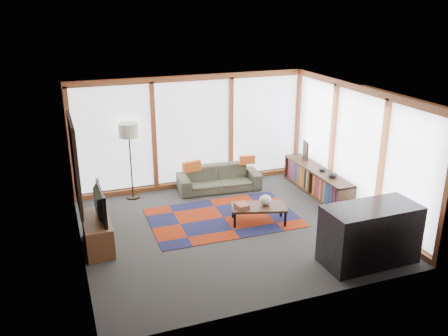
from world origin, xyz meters
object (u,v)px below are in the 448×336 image
object	(u,v)px
sofa	(219,178)
television	(96,204)
bookshelf	(317,181)
floor_lamp	(131,161)
tv_console	(98,234)
bar_counter	(370,234)
coffee_table	(259,214)

from	to	relation	value
sofa	television	size ratio (longest dim) A/B	1.89
sofa	bookshelf	xyz separation A→B (m)	(1.99, -0.99, 0.02)
floor_lamp	bookshelf	bearing A→B (deg)	-17.00
tv_console	bar_counter	xyz separation A→B (m)	(4.19, -2.03, 0.23)
tv_console	bar_counter	world-z (taller)	bar_counter
coffee_table	television	bearing A→B (deg)	178.34
tv_console	bookshelf	bearing A→B (deg)	9.70
tv_console	television	xyz separation A→B (m)	(0.02, 0.03, 0.56)
floor_lamp	bookshelf	xyz separation A→B (m)	(3.94, -1.20, -0.56)
sofa	tv_console	distance (m)	3.44
tv_console	sofa	bearing A→B (deg)	32.15
bookshelf	television	size ratio (longest dim) A/B	2.36
bookshelf	tv_console	bearing A→B (deg)	-170.30
floor_lamp	television	world-z (taller)	floor_lamp
floor_lamp	bookshelf	distance (m)	4.15
bookshelf	floor_lamp	bearing A→B (deg)	163.00
television	coffee_table	bearing A→B (deg)	-92.39
coffee_table	bookshelf	xyz separation A→B (m)	(1.83, 0.90, 0.12)
coffee_table	bar_counter	xyz separation A→B (m)	(1.12, -1.97, 0.32)
television	bar_counter	xyz separation A→B (m)	(4.17, -2.06, -0.33)
tv_console	television	size ratio (longest dim) A/B	1.10
sofa	bar_counter	world-z (taller)	bar_counter
coffee_table	bar_counter	bearing A→B (deg)	-60.40
coffee_table	television	distance (m)	3.12
bar_counter	floor_lamp	bearing A→B (deg)	127.37
tv_console	television	distance (m)	0.56
sofa	bookshelf	world-z (taller)	bookshelf
coffee_table	bookshelf	distance (m)	2.04
bookshelf	bar_counter	size ratio (longest dim) A/B	1.48
bookshelf	television	world-z (taller)	television
floor_lamp	sofa	bearing A→B (deg)	-6.15
sofa	coffee_table	distance (m)	1.90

